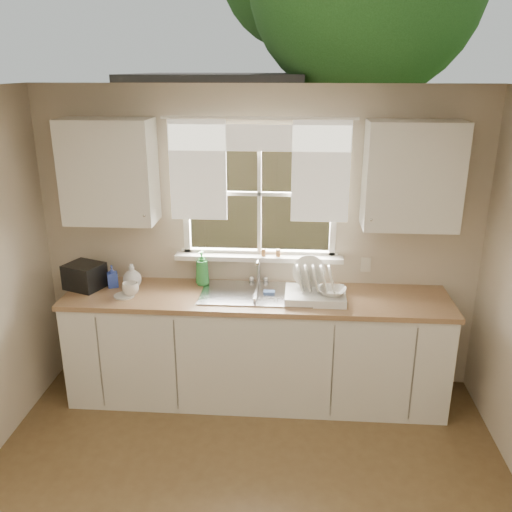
# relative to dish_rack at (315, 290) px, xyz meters

# --- Properties ---
(room_walls) EXTENTS (3.62, 4.02, 2.50)m
(room_walls) POSITION_rel_dish_rack_xyz_m (-0.46, -1.71, 0.25)
(room_walls) COLOR beige
(room_walls) RESTS_ON ground
(ceiling) EXTENTS (3.60, 4.00, 0.02)m
(ceiling) POSITION_rel_dish_rack_xyz_m (-0.46, -1.65, 1.52)
(ceiling) COLOR silver
(ceiling) RESTS_ON room_walls
(window) EXTENTS (1.38, 0.16, 1.06)m
(window) POSITION_rel_dish_rack_xyz_m (-0.46, 0.35, 0.50)
(window) COLOR white
(window) RESTS_ON room_walls
(curtains) EXTENTS (1.50, 0.03, 0.81)m
(curtains) POSITION_rel_dish_rack_xyz_m (-0.46, 0.30, 0.95)
(curtains) COLOR white
(curtains) RESTS_ON room_walls
(base_cabinets) EXTENTS (3.00, 0.62, 0.87)m
(base_cabinets) POSITION_rel_dish_rack_xyz_m (-0.46, 0.03, -0.55)
(base_cabinets) COLOR silver
(base_cabinets) RESTS_ON ground
(countertop) EXTENTS (3.04, 0.65, 0.04)m
(countertop) POSITION_rel_dish_rack_xyz_m (-0.46, 0.03, -0.09)
(countertop) COLOR #97704B
(countertop) RESTS_ON base_cabinets
(upper_cabinet_left) EXTENTS (0.70, 0.33, 0.80)m
(upper_cabinet_left) POSITION_rel_dish_rack_xyz_m (-1.61, 0.18, 0.87)
(upper_cabinet_left) COLOR silver
(upper_cabinet_left) RESTS_ON room_walls
(upper_cabinet_right) EXTENTS (0.70, 0.33, 0.80)m
(upper_cabinet_right) POSITION_rel_dish_rack_xyz_m (0.69, 0.18, 0.87)
(upper_cabinet_right) COLOR silver
(upper_cabinet_right) RESTS_ON room_walls
(wall_outlet) EXTENTS (0.08, 0.01, 0.12)m
(wall_outlet) POSITION_rel_dish_rack_xyz_m (0.42, 0.34, 0.10)
(wall_outlet) COLOR beige
(wall_outlet) RESTS_ON room_walls
(sill_jars) EXTENTS (0.16, 0.04, 0.06)m
(sill_jars) POSITION_rel_dish_rack_xyz_m (-0.36, 0.29, 0.20)
(sill_jars) COLOR brown
(sill_jars) RESTS_ON window
(backyard) EXTENTS (20.00, 10.00, 6.13)m
(backyard) POSITION_rel_dish_rack_xyz_m (0.12, 6.77, 2.48)
(backyard) COLOR #335421
(backyard) RESTS_ON ground
(sink) EXTENTS (0.88, 0.52, 0.40)m
(sink) POSITION_rel_dish_rack_xyz_m (-0.46, 0.06, -0.15)
(sink) COLOR #B7B7BC
(sink) RESTS_ON countertop
(dish_rack) EXTENTS (0.47, 0.36, 0.31)m
(dish_rack) POSITION_rel_dish_rack_xyz_m (0.00, 0.00, 0.00)
(dish_rack) COLOR white
(dish_rack) RESTS_ON countertop
(bowl) EXTENTS (0.25, 0.25, 0.05)m
(bowl) POSITION_rel_dish_rack_xyz_m (0.13, -0.05, 0.01)
(bowl) COLOR white
(bowl) RESTS_ON dish_rack
(soap_bottle_a) EXTENTS (0.14, 0.14, 0.29)m
(soap_bottle_a) POSITION_rel_dish_rack_xyz_m (-0.92, 0.23, 0.07)
(soap_bottle_a) COLOR #2E8D3C
(soap_bottle_a) RESTS_ON countertop
(soap_bottle_b) EXTENTS (0.11, 0.11, 0.18)m
(soap_bottle_b) POSITION_rel_dish_rack_xyz_m (-1.64, 0.13, 0.02)
(soap_bottle_b) COLOR #3149B8
(soap_bottle_b) RESTS_ON countertop
(soap_bottle_c) EXTENTS (0.16, 0.16, 0.19)m
(soap_bottle_c) POSITION_rel_dish_rack_xyz_m (-1.48, 0.14, 0.02)
(soap_bottle_c) COLOR beige
(soap_bottle_c) RESTS_ON countertop
(saucer) EXTENTS (0.16, 0.16, 0.01)m
(saucer) POSITION_rel_dish_rack_xyz_m (-1.49, -0.06, -0.07)
(saucer) COLOR beige
(saucer) RESTS_ON countertop
(cup) EXTENTS (0.17, 0.17, 0.10)m
(cup) POSITION_rel_dish_rack_xyz_m (-1.45, -0.03, -0.02)
(cup) COLOR silver
(cup) RESTS_ON countertop
(black_appliance) EXTENTS (0.35, 0.33, 0.20)m
(black_appliance) POSITION_rel_dish_rack_xyz_m (-1.86, 0.09, 0.03)
(black_appliance) COLOR black
(black_appliance) RESTS_ON countertop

